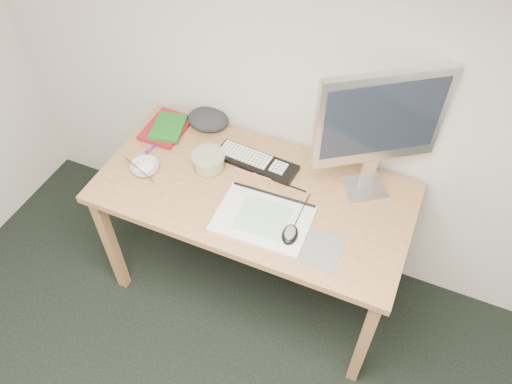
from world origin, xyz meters
TOP-DOWN VIEW (x-y plane):
  - desk at (-0.24, 1.43)m, footprint 1.40×0.70m
  - mousepad at (0.12, 1.24)m, footprint 0.20×0.18m
  - sketchpad at (-0.14, 1.29)m, footprint 0.40×0.30m
  - keyboard at (-0.29, 1.59)m, footprint 0.40×0.16m
  - monitor at (0.21, 1.64)m, footprint 0.45×0.33m
  - mouse at (0.00, 1.25)m, footprint 0.08×0.11m
  - rice_bowl at (-0.74, 1.34)m, footprint 0.16×0.16m
  - chopsticks at (-0.75, 1.30)m, footprint 0.21×0.09m
  - fruit_tub at (-0.49, 1.48)m, footprint 0.18×0.18m
  - book_red at (-0.80, 1.63)m, footprint 0.19×0.25m
  - book_green at (-0.78, 1.62)m, footprint 0.19×0.23m
  - cloth_lump at (-0.62, 1.75)m, footprint 0.21×0.19m
  - pencil_pink at (-0.28, 1.52)m, footprint 0.18×0.01m
  - pencil_tan at (-0.23, 1.49)m, footprint 0.16×0.13m
  - pencil_black at (-0.12, 1.52)m, footprint 0.19×0.02m
  - marker_blue at (-0.79, 1.50)m, footprint 0.04×0.12m
  - marker_orange at (-0.80, 1.57)m, footprint 0.03×0.13m
  - marker_purple at (-0.80, 1.50)m, footprint 0.02×0.13m

SIDE VIEW (x-z plane):
  - desk at x=-0.24m, z-range 0.29..1.04m
  - mousepad at x=0.12m, z-range 0.75..0.75m
  - pencil_pink at x=-0.28m, z-range 0.75..0.76m
  - pencil_black at x=-0.12m, z-range 0.75..0.76m
  - pencil_tan at x=-0.23m, z-range 0.75..0.76m
  - sketchpad at x=-0.14m, z-range 0.75..0.76m
  - marker_blue at x=-0.79m, z-range 0.75..0.76m
  - marker_purple at x=-0.80m, z-range 0.75..0.76m
  - marker_orange at x=-0.80m, z-range 0.75..0.76m
  - keyboard at x=-0.29m, z-range 0.75..0.77m
  - book_red at x=-0.80m, z-range 0.75..0.77m
  - rice_bowl at x=-0.74m, z-range 0.75..0.79m
  - mouse at x=0.00m, z-range 0.76..0.80m
  - book_green at x=-0.78m, z-range 0.77..0.79m
  - cloth_lump at x=-0.62m, z-range 0.75..0.82m
  - fruit_tub at x=-0.49m, z-range 0.75..0.83m
  - chopsticks at x=-0.75m, z-range 0.79..0.80m
  - monitor at x=0.21m, z-range 0.83..1.44m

